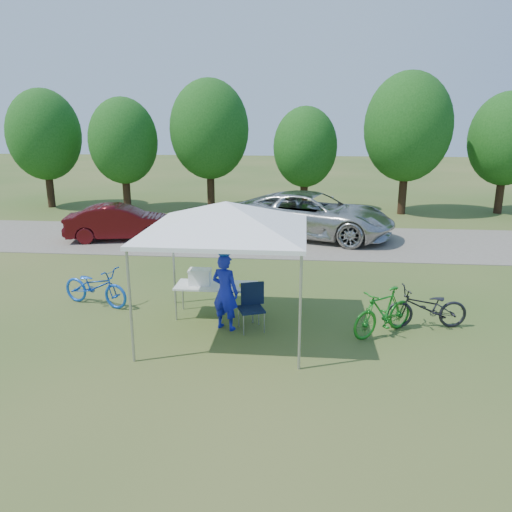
{
  "coord_description": "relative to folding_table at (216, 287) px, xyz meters",
  "views": [
    {
      "loc": [
        1.52,
        -9.51,
        4.3
      ],
      "look_at": [
        0.4,
        2.0,
        1.08
      ],
      "focal_mm": 35.0,
      "sensor_mm": 36.0,
      "label": 1
    }
  ],
  "objects": [
    {
      "name": "ground",
      "position": [
        0.37,
        -0.79,
        -0.69
      ],
      "size": [
        100.0,
        100.0,
        0.0
      ],
      "primitive_type": "plane",
      "color": "#2D5119",
      "rests_on": "ground"
    },
    {
      "name": "gravel_strip",
      "position": [
        0.37,
        7.21,
        -0.68
      ],
      "size": [
        24.0,
        5.0,
        0.02
      ],
      "primitive_type": "cube",
      "color": "gray",
      "rests_on": "ground"
    },
    {
      "name": "canopy",
      "position": [
        0.37,
        -0.79,
        1.96
      ],
      "size": [
        4.53,
        4.53,
        3.0
      ],
      "color": "#A5A5AA",
      "rests_on": "ground"
    },
    {
      "name": "treeline",
      "position": [
        0.08,
        13.25,
        2.84
      ],
      "size": [
        24.89,
        4.28,
        6.3
      ],
      "color": "#382314",
      "rests_on": "ground"
    },
    {
      "name": "folding_table",
      "position": [
        0.0,
        0.0,
        0.0
      ],
      "size": [
        1.78,
        0.74,
        0.73
      ],
      "color": "white",
      "rests_on": "ground"
    },
    {
      "name": "folding_chair",
      "position": [
        0.86,
        -0.58,
        -0.11
      ],
      "size": [
        0.64,
        0.67,
        0.97
      ],
      "rotation": [
        0.0,
        0.0,
        0.36
      ],
      "color": "#0E1832",
      "rests_on": "ground"
    },
    {
      "name": "cooler",
      "position": [
        -0.36,
        -0.0,
        0.22
      ],
      "size": [
        0.49,
        0.33,
        0.35
      ],
      "color": "white",
      "rests_on": "folding_table"
    },
    {
      "name": "ice_cream_cup",
      "position": [
        0.56,
        -0.05,
        0.07
      ],
      "size": [
        0.08,
        0.08,
        0.06
      ],
      "primitive_type": "cylinder",
      "color": "#D2DE34",
      "rests_on": "folding_table"
    },
    {
      "name": "cyclist",
      "position": [
        0.31,
        -0.67,
        0.12
      ],
      "size": [
        0.7,
        0.58,
        1.63
      ],
      "primitive_type": "imported",
      "rotation": [
        0.0,
        0.0,
        2.76
      ],
      "color": "#161EB7",
      "rests_on": "ground"
    },
    {
      "name": "bike_blue",
      "position": [
        -2.96,
        0.39,
        -0.22
      ],
      "size": [
        1.88,
        1.12,
        0.93
      ],
      "primitive_type": "imported",
      "rotation": [
        0.0,
        0.0,
        1.27
      ],
      "color": "blue",
      "rests_on": "ground"
    },
    {
      "name": "bike_green",
      "position": [
        3.55,
        -0.65,
        -0.2
      ],
      "size": [
        1.56,
        1.38,
        0.98
      ],
      "primitive_type": "imported",
      "rotation": [
        0.0,
        0.0,
        -0.89
      ],
      "color": "#1B7D1D",
      "rests_on": "ground"
    },
    {
      "name": "bike_dark",
      "position": [
        4.51,
        -0.22,
        -0.24
      ],
      "size": [
        1.78,
        0.8,
        0.9
      ],
      "primitive_type": "imported",
      "rotation": [
        0.0,
        0.0,
        -1.45
      ],
      "color": "black",
      "rests_on": "ground"
    },
    {
      "name": "minivan",
      "position": [
        2.2,
        7.89,
        0.16
      ],
      "size": [
        6.49,
        4.37,
        1.65
      ],
      "primitive_type": "imported",
      "rotation": [
        0.0,
        0.0,
        1.27
      ],
      "color": "#B8B8B3",
      "rests_on": "gravel_strip"
    },
    {
      "name": "sedan",
      "position": [
        -4.68,
        6.8,
        -0.03
      ],
      "size": [
        4.06,
        2.16,
        1.27
      ],
      "primitive_type": "imported",
      "rotation": [
        0.0,
        0.0,
        1.79
      ],
      "color": "#470B0F",
      "rests_on": "gravel_strip"
    }
  ]
}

